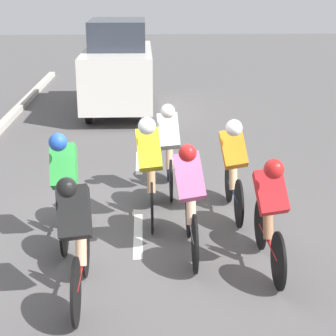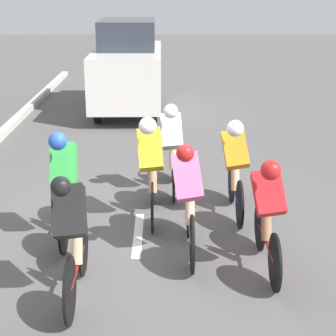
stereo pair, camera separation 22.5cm
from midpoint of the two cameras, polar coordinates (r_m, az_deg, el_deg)
The scene contains 11 objects.
ground_plane at distance 7.78m, azimuth -2.18°, elevation -6.29°, with size 60.00×60.00×0.00m, color #565454.
lane_stripe_mid at distance 7.64m, azimuth -2.21°, elevation -6.77°, with size 0.12×1.40×0.01m, color white.
lane_stripe_far at distance 10.62m, azimuth -1.77°, elevation 0.60°, with size 0.12×1.40×0.01m, color white.
cyclist_white at distance 8.88m, azimuth 1.15°, elevation 2.33°, with size 0.36×1.62×1.50m.
cyclist_green at distance 7.32m, azimuth -9.49°, elevation -1.41°, with size 0.36×1.66×1.53m.
cyclist_yellow at distance 7.82m, azimuth -0.92°, elevation 0.35°, with size 0.37×1.65×1.56m.
cyclist_orange at distance 8.00m, azimuth 7.65°, elevation 0.34°, with size 0.40×1.63×1.49m.
cyclist_red at distance 6.53m, azimuth 11.10°, elevation -4.32°, with size 0.39×1.65×1.45m.
cyclist_black at distance 5.92m, azimuth -8.64°, elevation -6.68°, with size 0.38×1.69×1.48m.
cyclist_pink at distance 6.79m, azimuth 3.05°, elevation -2.96°, with size 0.40×1.67×1.51m.
support_car at distance 14.74m, azimuth -3.63°, elevation 10.21°, with size 1.70×4.12×2.33m.
Camera 2 is at (-0.33, 7.07, 3.25)m, focal length 60.00 mm.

